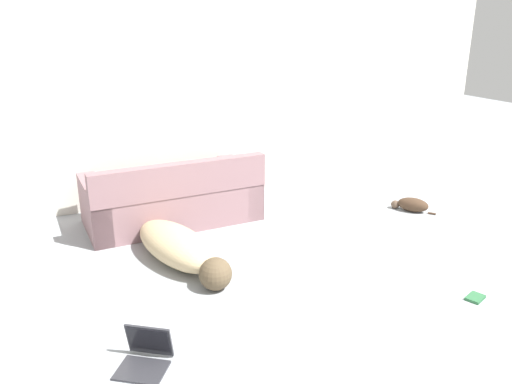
% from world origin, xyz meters
% --- Properties ---
extents(ground_plane, '(20.00, 20.00, 0.00)m').
position_xyz_m(ground_plane, '(0.00, 0.00, 0.00)').
color(ground_plane, '#999EA3').
extents(wall_back, '(7.86, 0.06, 2.70)m').
position_xyz_m(wall_back, '(0.00, 3.63, 1.35)').
color(wall_back, silver).
rests_on(wall_back, ground_plane).
extents(couch, '(1.94, 1.03, 0.77)m').
position_xyz_m(couch, '(-0.81, 2.93, 0.26)').
color(couch, gray).
rests_on(couch, ground_plane).
extents(dog, '(0.77, 1.69, 0.32)m').
position_xyz_m(dog, '(-1.01, 1.88, 0.16)').
color(dog, tan).
rests_on(dog, ground_plane).
extents(cat, '(0.39, 0.45, 0.17)m').
position_xyz_m(cat, '(1.88, 2.15, 0.08)').
color(cat, '#473323').
rests_on(cat, ground_plane).
extents(laptop_open, '(0.43, 0.43, 0.26)m').
position_xyz_m(laptop_open, '(-1.58, 0.55, 0.08)').
color(laptop_open, '#2D2D33').
rests_on(laptop_open, ground_plane).
extents(book_green, '(0.19, 0.17, 0.02)m').
position_xyz_m(book_green, '(1.06, 0.33, 0.01)').
color(book_green, '#2D663D').
rests_on(book_green, ground_plane).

